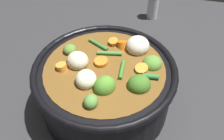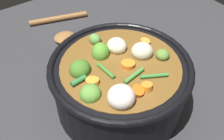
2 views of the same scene
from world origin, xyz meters
name	(u,v)px [view 2 (image 2 of 2)]	position (x,y,z in m)	size (l,w,h in m)	color
ground_plane	(119,102)	(0.00, 0.00, 0.00)	(1.10, 1.10, 0.00)	#2D2D30
cooking_pot	(120,83)	(0.00, 0.00, 0.07)	(0.29, 0.29, 0.15)	black
wooden_spoon	(62,29)	(0.03, 0.32, 0.01)	(0.18, 0.17, 0.02)	brown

